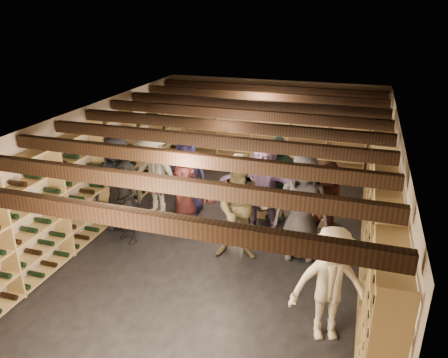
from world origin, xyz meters
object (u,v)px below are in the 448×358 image
Objects in this scene: crate_loose at (320,220)px; person_6 at (187,176)px; person_8 at (328,207)px; person_11 at (263,186)px; person_5 at (184,196)px; person_1 at (126,203)px; person_2 at (242,208)px; person_3 at (330,285)px; person_12 at (302,207)px; crate_stack_left at (271,202)px; crate_stack_right at (247,194)px; person_9 at (154,172)px; person_10 at (276,178)px; person_0 at (119,183)px.

person_6 is (-2.73, -0.35, 0.77)m from crate_loose.
person_11 is (-1.26, 0.40, 0.08)m from person_8.
person_5 is 0.89× the size of person_8.
person_2 is (2.18, 0.10, 0.17)m from person_1.
person_11 is at bearing 100.56° from person_3.
person_12 is at bearing -0.89° from person_5.
person_1 reaches higher than person_5.
crate_stack_left is 1.25× the size of crate_stack_right.
person_1 is 0.85× the size of person_11.
person_8 is at bearing 33.71° from person_12.
person_6 is at bearing -168.52° from crate_stack_left.
crate_loose is 3.54m from person_9.
person_8 is 3.60m from person_9.
person_1 is 0.82× the size of person_12.
person_10 is at bearing 137.49° from person_8.
crate_loose is 4.08m from person_0.
person_5 is at bearing -78.52° from person_6.
person_12 reaches higher than person_9.
person_8 is at bearing 34.48° from person_1.
person_9 reaches higher than person_5.
person_9 is (-2.20, 1.14, -0.03)m from person_2.
crate_loose is 0.26× the size of person_2.
person_2 is at bearing -9.72° from person_9.
person_10 reaches higher than person_5.
person_1 is (0.40, -0.48, -0.16)m from person_0.
person_1 is (-2.35, -1.77, 0.44)m from crate_stack_left.
crate_loose is 1.21m from person_8.
crate_stack_right is 1.80m from crate_loose.
person_6 is 0.69m from person_9.
person_6 is at bearing 118.98° from person_3.
person_8 is at bearing -51.78° from person_10.
person_0 is 1.03× the size of person_11.
person_5 is at bearing -0.19° from person_0.
person_5 reaches higher than crate_stack_left.
person_9 is 0.96× the size of person_12.
crate_stack_left is 0.55m from person_10.
person_2 reaches higher than crate_loose.
person_10 is at bearing 180.00° from crate_loose.
crate_stack_left is 0.79m from person_11.
person_8 is at bearing -4.27° from person_0.
person_5 is 0.78× the size of person_12.
person_2 reaches higher than person_5.
person_5 is 0.78m from person_6.
crate_loose is (1.69, -0.61, -0.08)m from crate_stack_right.
person_0 reaches higher than person_6.
person_11 is (0.61, -1.14, 0.75)m from crate_stack_right.
person_8 is (3.55, 0.84, 0.05)m from person_1.
person_8 reaches higher than crate_stack_left.
person_6 is at bearing 129.50° from person_2.
person_3 reaches higher than person_5.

